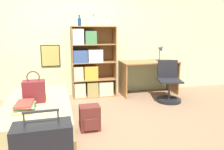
% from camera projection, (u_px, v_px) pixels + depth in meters
% --- Properties ---
extents(ground_plane, '(14.00, 14.00, 0.00)m').
position_uv_depth(ground_plane, '(79.00, 126.00, 3.46)').
color(ground_plane, '#84664C').
extents(wall_back, '(10.00, 0.09, 2.60)m').
position_uv_depth(wall_back, '(69.00, 39.00, 4.85)').
color(wall_back, beige).
rests_on(wall_back, ground_plane).
extents(bed, '(0.96, 1.95, 0.46)m').
position_uv_depth(bed, '(38.00, 115.00, 3.28)').
color(bed, olive).
rests_on(bed, ground_plane).
extents(handbag, '(0.30, 0.20, 0.46)m').
position_uv_depth(handbag, '(34.00, 91.00, 3.15)').
color(handbag, maroon).
rests_on(handbag, bed).
extents(book_stack_on_bed, '(0.30, 0.37, 0.10)m').
position_uv_depth(book_stack_on_bed, '(25.00, 107.00, 2.84)').
color(book_stack_on_bed, gold).
rests_on(book_stack_on_bed, bed).
extents(bookcase, '(0.97, 0.35, 1.56)m').
position_uv_depth(bookcase, '(90.00, 66.00, 4.85)').
color(bookcase, olive).
rests_on(bookcase, ground_plane).
extents(bottle_green, '(0.07, 0.07, 0.23)m').
position_uv_depth(bottle_green, '(79.00, 22.00, 4.58)').
color(bottle_green, navy).
rests_on(bottle_green, bookcase).
extents(bottle_brown, '(0.06, 0.06, 0.24)m').
position_uv_depth(bottle_brown, '(94.00, 22.00, 4.66)').
color(bottle_brown, '#B7BCC1').
rests_on(bottle_brown, bookcase).
extents(bottle_clear, '(0.06, 0.06, 0.19)m').
position_uv_depth(bottle_clear, '(107.00, 23.00, 4.78)').
color(bottle_clear, '#B7BCC1').
rests_on(bottle_clear, bookcase).
extents(desk, '(1.30, 0.62, 0.78)m').
position_uv_depth(desk, '(149.00, 71.00, 5.09)').
color(desk, olive).
rests_on(desk, ground_plane).
extents(desk_lamp, '(0.19, 0.14, 0.38)m').
position_uv_depth(desk_lamp, '(161.00, 50.00, 5.11)').
color(desk_lamp, navy).
rests_on(desk_lamp, desk).
extents(desk_chair, '(0.56, 0.56, 0.85)m').
position_uv_depth(desk_chair, '(168.00, 89.00, 4.62)').
color(desk_chair, black).
rests_on(desk_chair, ground_plane).
extents(backpack, '(0.30, 0.26, 0.38)m').
position_uv_depth(backpack, '(90.00, 118.00, 3.28)').
color(backpack, '#56231E').
rests_on(backpack, ground_plane).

